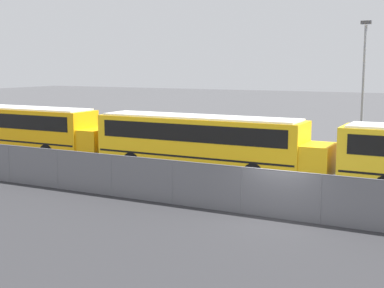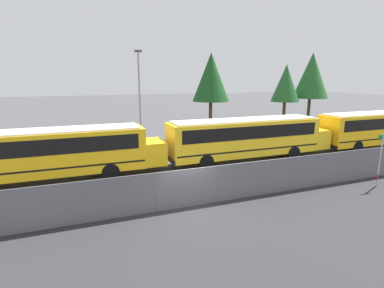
# 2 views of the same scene
# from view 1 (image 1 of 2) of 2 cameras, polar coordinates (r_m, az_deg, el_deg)

# --- Properties ---
(ground_plane) EXTENTS (200.00, 200.00, 0.00)m
(ground_plane) POSITION_cam_1_polar(r_m,az_deg,el_deg) (20.94, 9.29, -7.86)
(ground_plane) COLOR #424244
(road_strip) EXTENTS (99.77, 12.00, 0.01)m
(road_strip) POSITION_cam_1_polar(r_m,az_deg,el_deg) (15.64, 2.22, -13.45)
(road_strip) COLOR #2B2B2D
(road_strip) RESTS_ON ground_plane
(fence) EXTENTS (65.84, 0.07, 1.90)m
(fence) POSITION_cam_1_polar(r_m,az_deg,el_deg) (20.69, 9.35, -5.29)
(fence) COLOR #9EA0A5
(fence) RESTS_ON ground_plane
(school_bus_0) EXTENTS (13.08, 2.47, 3.14)m
(school_bus_0) POSITION_cam_1_polar(r_m,az_deg,el_deg) (36.69, -17.91, 1.83)
(school_bus_0) COLOR orange
(school_bus_0) RESTS_ON ground_plane
(school_bus_1) EXTENTS (13.08, 2.47, 3.14)m
(school_bus_1) POSITION_cam_1_polar(r_m,az_deg,el_deg) (28.64, 1.24, 0.49)
(school_bus_1) COLOR yellow
(school_bus_1) RESTS_ON ground_plane
(light_pole) EXTENTS (0.60, 0.24, 8.39)m
(light_pole) POSITION_cam_1_polar(r_m,az_deg,el_deg) (33.37, 17.80, 5.87)
(light_pole) COLOR gray
(light_pole) RESTS_ON ground_plane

